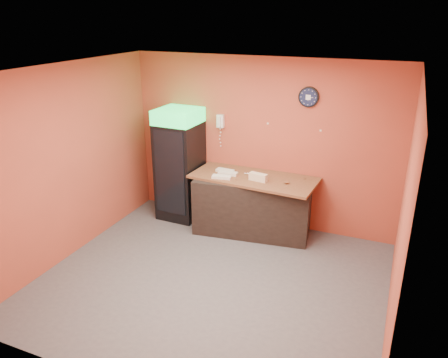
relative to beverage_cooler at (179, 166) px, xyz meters
The scene contains 15 objects.
floor 2.30m from the beverage_cooler, 50.08° to the right, with size 4.50×4.50×0.00m, color #47474C.
back_wall 1.47m from the beverage_cooler, 16.31° to the left, with size 4.50×0.02×2.80m, color #B54A33.
left_wall 1.90m from the beverage_cooler, 119.41° to the right, with size 0.02×4.00×2.80m, color #B54A33.
right_wall 3.96m from the beverage_cooler, 24.08° to the right, with size 0.02×4.00×2.80m, color #B54A33.
ceiling 2.80m from the beverage_cooler, 50.08° to the right, with size 4.50×4.00×0.02m, color white.
beverage_cooler is the anchor object (origin of this frame).
prep_counter 1.45m from the beverage_cooler, ahead, with size 1.85×0.82×0.92m, color black.
wall_clock 2.47m from the beverage_cooler, ahead, with size 0.31×0.06×0.31m.
wall_phone 1.06m from the beverage_cooler, 28.32° to the left, with size 0.12×0.10×0.22m.
butcher_paper 1.37m from the beverage_cooler, ahead, with size 1.99×0.88×0.04m, color brown.
sub_roll_stack 1.50m from the beverage_cooler, ahead, with size 0.30×0.14×0.12m.
wrapped_sandwich_left 0.95m from the beverage_cooler, ahead, with size 0.31×0.12×0.04m, color silver.
wrapped_sandwich_mid 0.96m from the beverage_cooler, 16.82° to the right, with size 0.30×0.12×0.04m, color silver.
wrapped_sandwich_right 0.86m from the beverage_cooler, ahead, with size 0.30×0.12×0.04m, color silver.
kitchen_tool 1.35m from the beverage_cooler, ahead, with size 0.06×0.06×0.06m, color silver.
Camera 1 is at (2.12, -4.60, 3.45)m, focal length 35.00 mm.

